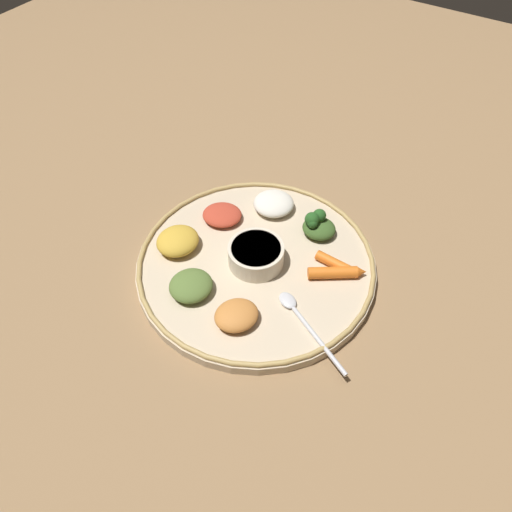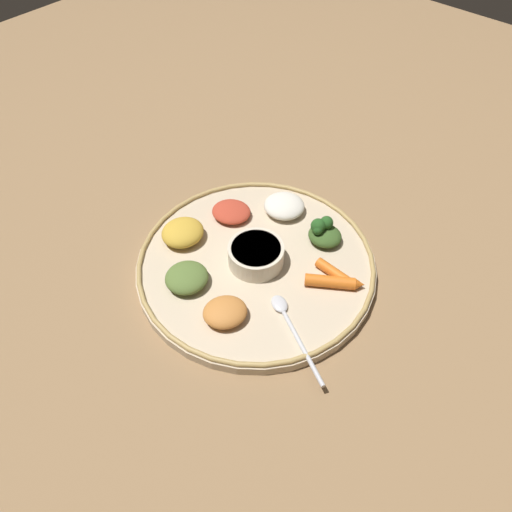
{
  "view_description": "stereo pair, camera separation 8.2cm",
  "coord_description": "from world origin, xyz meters",
  "px_view_note": "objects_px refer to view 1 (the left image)",
  "views": [
    {
      "loc": [
        -0.29,
        0.45,
        0.65
      ],
      "look_at": [
        0.0,
        0.0,
        0.03
      ],
      "focal_mm": 34.67,
      "sensor_mm": 36.0,
      "label": 1
    },
    {
      "loc": [
        -0.36,
        0.4,
        0.65
      ],
      "look_at": [
        0.0,
        0.0,
        0.03
      ],
      "focal_mm": 34.67,
      "sensor_mm": 36.0,
      "label": 2
    }
  ],
  "objects_px": {
    "spoon": "(302,318)",
    "carrot_near_spoon": "(336,273)",
    "greens_pile": "(318,225)",
    "center_bowl": "(256,254)",
    "carrot_outer": "(338,265)"
  },
  "relations": [
    {
      "from": "center_bowl",
      "to": "carrot_near_spoon",
      "type": "relative_size",
      "value": 1.05
    },
    {
      "from": "carrot_near_spoon",
      "to": "carrot_outer",
      "type": "height_order",
      "value": "carrot_near_spoon"
    },
    {
      "from": "spoon",
      "to": "carrot_near_spoon",
      "type": "height_order",
      "value": "carrot_near_spoon"
    },
    {
      "from": "center_bowl",
      "to": "carrot_outer",
      "type": "bearing_deg",
      "value": -153.05
    },
    {
      "from": "spoon",
      "to": "greens_pile",
      "type": "height_order",
      "value": "greens_pile"
    },
    {
      "from": "spoon",
      "to": "carrot_near_spoon",
      "type": "relative_size",
      "value": 1.75
    },
    {
      "from": "spoon",
      "to": "carrot_near_spoon",
      "type": "xyz_separation_m",
      "value": [
        -0.01,
        -0.11,
        0.01
      ]
    },
    {
      "from": "greens_pile",
      "to": "carrot_outer",
      "type": "xyz_separation_m",
      "value": [
        -0.07,
        0.05,
        -0.01
      ]
    },
    {
      "from": "spoon",
      "to": "greens_pile",
      "type": "distance_m",
      "value": 0.19
    },
    {
      "from": "greens_pile",
      "to": "spoon",
      "type": "bearing_deg",
      "value": 111.03
    },
    {
      "from": "center_bowl",
      "to": "greens_pile",
      "type": "distance_m",
      "value": 0.13
    },
    {
      "from": "greens_pile",
      "to": "center_bowl",
      "type": "bearing_deg",
      "value": 64.7
    },
    {
      "from": "spoon",
      "to": "greens_pile",
      "type": "relative_size",
      "value": 2.32
    },
    {
      "from": "center_bowl",
      "to": "carrot_near_spoon",
      "type": "bearing_deg",
      "value": -160.66
    },
    {
      "from": "center_bowl",
      "to": "carrot_near_spoon",
      "type": "height_order",
      "value": "center_bowl"
    }
  ]
}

